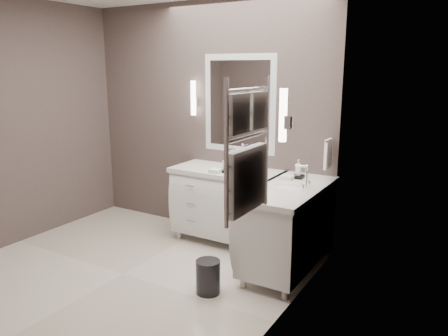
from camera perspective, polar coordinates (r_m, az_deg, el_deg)
The scene contains 19 objects.
floor at distance 4.46m, azimuth -13.02°, elevation -13.39°, with size 3.20×3.00×0.01m, color beige.
wall_back at distance 5.22m, azimuth -2.30°, elevation 6.38°, with size 3.20×0.01×2.70m, color #4B3E3C.
wall_left at distance 5.30m, azimuth -26.54°, elevation 5.12°, with size 0.01×3.00×2.70m, color #4B3E3C.
wall_right at distance 3.15m, azimuth 7.34°, elevation 1.86°, with size 0.01×3.00×2.70m, color #4B3E3C.
vanity_back at distance 4.93m, azimuth 0.42°, elevation -4.29°, with size 1.24×0.59×0.97m.
vanity_right at distance 4.29m, azimuth 8.40°, elevation -7.15°, with size 0.59×1.24×0.97m.
mirror_back at distance 4.95m, azimuth 1.99°, elevation 8.35°, with size 0.90×0.02×1.10m.
mirror_right at distance 3.86m, azimuth 11.98°, elevation 6.75°, with size 0.02×0.90×1.10m.
sconce_back at distance 5.20m, azimuth -4.03°, elevation 9.02°, with size 0.06×0.06×0.40m.
sconce_right at distance 3.34m, azimuth 7.72°, elevation 6.71°, with size 0.06×0.06×0.40m.
towel_bar_corner at distance 4.47m, azimuth 13.43°, elevation 1.88°, with size 0.03×0.22×0.30m.
towel_ladder at distance 2.81m, azimuth 3.07°, elevation 1.47°, with size 0.06×0.58×0.90m.
waste_bin at distance 3.97m, azimuth -2.10°, elevation -14.01°, with size 0.22×0.22×0.30m, color black.
amenity_tray_back at distance 4.70m, azimuth 0.51°, elevation -0.39°, with size 0.18×0.13×0.03m, color black.
amenity_tray_right at distance 4.53m, azimuth 9.64°, elevation -1.10°, with size 0.12×0.16×0.02m, color black.
water_bottle at distance 4.77m, azimuth 0.90°, elevation 0.90°, with size 0.07×0.07×0.20m, color silver.
soap_bottle_a at distance 4.71m, azimuth 0.32°, elevation 0.71°, with size 0.06×0.07×0.14m, color white.
soap_bottle_b at distance 4.64m, azimuth 0.64°, elevation 0.33°, with size 0.09×0.09×0.11m, color black.
soap_bottle_c at distance 4.51m, azimuth 9.69°, elevation 0.07°, with size 0.06×0.06×0.17m, color white.
Camera 1 is at (2.83, -2.84, 1.96)m, focal length 35.00 mm.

